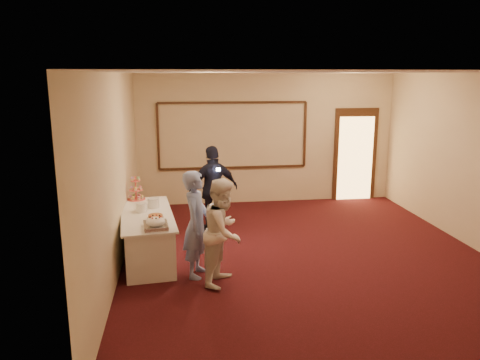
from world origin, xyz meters
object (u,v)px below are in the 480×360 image
(pavlova_tray, at_px, (156,223))
(tart, at_px, (156,216))
(woman, at_px, (223,231))
(plate_stack_a, at_px, (141,207))
(guest, at_px, (214,189))
(man, at_px, (196,224))
(buffet_table, at_px, (148,236))
(plate_stack_b, at_px, (153,203))
(cupcake_stand, at_px, (136,190))

(pavlova_tray, height_order, tart, pavlova_tray)
(woman, bearing_deg, pavlova_tray, 98.86)
(plate_stack_a, distance_m, tart, 0.45)
(guest, bearing_deg, woman, 72.41)
(guest, bearing_deg, man, 61.84)
(man, bearing_deg, buffet_table, 61.08)
(plate_stack_a, relative_size, woman, 0.12)
(pavlova_tray, relative_size, woman, 0.32)
(plate_stack_a, distance_m, guest, 1.70)
(plate_stack_b, distance_m, man, 1.29)
(pavlova_tray, bearing_deg, woman, -16.49)
(buffet_table, xyz_separation_m, woman, (1.14, -1.06, 0.39))
(cupcake_stand, distance_m, man, 1.96)
(man, bearing_deg, guest, 4.51)
(buffet_table, distance_m, man, 1.17)
(buffet_table, bearing_deg, tart, -60.55)
(cupcake_stand, relative_size, guest, 0.28)
(woman, xyz_separation_m, guest, (0.04, 2.30, 0.06))
(cupcake_stand, xyz_separation_m, guest, (1.42, 0.33, -0.10))
(buffet_table, relative_size, plate_stack_a, 11.81)
(tart, relative_size, man, 0.16)
(plate_stack_a, xyz_separation_m, guest, (1.27, 1.13, -0.01))
(plate_stack_b, relative_size, man, 0.12)
(cupcake_stand, height_order, woman, woman)
(cupcake_stand, relative_size, plate_stack_a, 2.56)
(plate_stack_a, bearing_deg, woman, -43.36)
(buffet_table, relative_size, guest, 1.30)
(pavlova_tray, xyz_separation_m, plate_stack_b, (-0.08, 1.10, 0.01))
(buffet_table, bearing_deg, plate_stack_b, 73.60)
(man, height_order, woman, man)
(buffet_table, relative_size, plate_stack_b, 10.78)
(guest, bearing_deg, plate_stack_b, 23.33)
(woman, bearing_deg, plate_stack_b, 62.33)
(buffet_table, height_order, guest, guest)
(buffet_table, height_order, man, man)
(buffet_table, bearing_deg, man, -45.04)
(buffet_table, height_order, pavlova_tray, pavlova_tray)
(cupcake_stand, distance_m, guest, 1.46)
(buffet_table, height_order, tart, tart)
(plate_stack_a, relative_size, plate_stack_b, 0.91)
(tart, bearing_deg, buffet_table, 119.45)
(cupcake_stand, relative_size, tart, 1.79)
(man, distance_m, woman, 0.47)
(buffet_table, relative_size, cupcake_stand, 4.62)
(pavlova_tray, relative_size, guest, 0.30)
(tart, bearing_deg, woman, -38.66)
(cupcake_stand, distance_m, woman, 2.41)
(cupcake_stand, relative_size, woman, 0.30)
(plate_stack_b, bearing_deg, cupcake_stand, 119.77)
(plate_stack_a, bearing_deg, cupcake_stand, 100.26)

